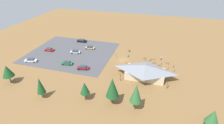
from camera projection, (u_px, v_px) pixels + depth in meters
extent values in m
plane|color=olive|center=(123.00, 60.00, 72.53)|extent=(160.00, 160.00, 0.00)
cube|color=#4C4C51|center=(72.00, 52.00, 78.96)|extent=(36.70, 31.63, 0.05)
cube|color=beige|center=(145.00, 74.00, 60.78)|extent=(13.09, 6.72, 2.93)
pyramid|color=gray|center=(145.00, 68.00, 59.56)|extent=(15.69, 9.32, 2.07)
cylinder|color=brown|center=(168.00, 71.00, 62.63)|extent=(0.20, 0.20, 2.93)
cylinder|color=brown|center=(126.00, 65.00, 66.41)|extent=(0.20, 0.20, 2.93)
cylinder|color=brown|center=(167.00, 85.00, 55.15)|extent=(0.20, 0.20, 2.93)
cylinder|color=brown|center=(120.00, 77.00, 58.92)|extent=(0.20, 0.20, 2.93)
cylinder|color=brown|center=(129.00, 51.00, 79.32)|extent=(0.60, 0.60, 0.90)
cylinder|color=#99999E|center=(115.00, 56.00, 73.24)|extent=(0.08, 0.08, 2.20)
cube|color=#1959B2|center=(115.00, 55.00, 72.85)|extent=(0.56, 0.04, 0.40)
cylinder|color=brown|center=(10.00, 79.00, 57.91)|extent=(0.39, 0.39, 2.72)
cone|color=#194C23|center=(7.00, 71.00, 56.28)|extent=(3.64, 3.64, 3.99)
cone|color=#2D6633|center=(213.00, 117.00, 40.41)|extent=(3.12, 3.12, 3.68)
cylinder|color=brown|center=(42.00, 95.00, 51.61)|extent=(0.37, 0.37, 1.94)
cone|color=#194C23|center=(40.00, 85.00, 49.90)|extent=(2.46, 2.46, 5.06)
cylinder|color=brown|center=(112.00, 100.00, 49.17)|extent=(0.41, 0.41, 2.84)
cone|color=#194C23|center=(112.00, 87.00, 47.06)|extent=(3.66, 3.66, 5.82)
cylinder|color=brown|center=(85.00, 96.00, 50.68)|extent=(0.48, 0.48, 2.47)
cone|color=#194C23|center=(85.00, 88.00, 49.17)|extent=(2.72, 2.72, 3.71)
cylinder|color=brown|center=(135.00, 105.00, 47.29)|extent=(0.42, 0.42, 2.82)
cone|color=#2D6633|center=(136.00, 93.00, 45.28)|extent=(3.18, 3.18, 5.40)
torus|color=black|center=(145.00, 60.00, 71.90)|extent=(0.61, 0.33, 0.66)
torus|color=black|center=(147.00, 61.00, 71.28)|extent=(0.61, 0.33, 0.66)
cylinder|color=orange|center=(146.00, 60.00, 71.54)|extent=(0.88, 0.46, 0.04)
cylinder|color=orange|center=(146.00, 60.00, 71.60)|extent=(0.04, 0.04, 0.43)
cube|color=black|center=(146.00, 59.00, 71.49)|extent=(0.21, 0.16, 0.05)
cylinder|color=orange|center=(147.00, 60.00, 71.24)|extent=(0.04, 0.04, 0.41)
cylinder|color=black|center=(147.00, 60.00, 71.15)|extent=(0.24, 0.45, 0.03)
torus|color=black|center=(174.00, 70.00, 65.35)|extent=(0.11, 0.70, 0.70)
torus|color=black|center=(174.00, 71.00, 64.52)|extent=(0.11, 0.70, 0.70)
cylinder|color=#B7B7BC|center=(174.00, 70.00, 64.88)|extent=(0.13, 0.94, 0.04)
cylinder|color=#B7B7BC|center=(174.00, 70.00, 64.99)|extent=(0.04, 0.04, 0.37)
cube|color=black|center=(174.00, 69.00, 64.90)|extent=(0.10, 0.21, 0.05)
cylinder|color=#B7B7BC|center=(174.00, 70.00, 64.48)|extent=(0.04, 0.04, 0.47)
cylinder|color=black|center=(174.00, 70.00, 64.37)|extent=(0.48, 0.08, 0.03)
torus|color=black|center=(174.00, 65.00, 67.99)|extent=(0.07, 0.69, 0.69)
torus|color=black|center=(174.00, 67.00, 67.11)|extent=(0.07, 0.69, 0.69)
cylinder|color=#2347B7|center=(174.00, 66.00, 67.49)|extent=(0.07, 0.96, 0.04)
cylinder|color=#2347B7|center=(174.00, 65.00, 67.60)|extent=(0.04, 0.04, 0.42)
cube|color=black|center=(174.00, 65.00, 67.50)|extent=(0.09, 0.20, 0.05)
cylinder|color=#2347B7|center=(174.00, 66.00, 67.10)|extent=(0.04, 0.04, 0.41)
cylinder|color=black|center=(174.00, 66.00, 67.00)|extent=(0.48, 0.05, 0.03)
torus|color=black|center=(154.00, 59.00, 72.54)|extent=(0.65, 0.18, 0.66)
torus|color=black|center=(152.00, 59.00, 72.60)|extent=(0.65, 0.18, 0.66)
cylinder|color=yellow|center=(153.00, 59.00, 72.52)|extent=(0.91, 0.24, 0.04)
cylinder|color=yellow|center=(154.00, 59.00, 72.46)|extent=(0.04, 0.04, 0.40)
cube|color=black|center=(154.00, 58.00, 72.36)|extent=(0.21, 0.12, 0.05)
cylinder|color=yellow|center=(152.00, 59.00, 72.49)|extent=(0.04, 0.04, 0.45)
cylinder|color=black|center=(152.00, 58.00, 72.38)|extent=(0.14, 0.48, 0.03)
torus|color=black|center=(161.00, 63.00, 69.57)|extent=(0.13, 0.67, 0.67)
torus|color=black|center=(161.00, 64.00, 68.72)|extent=(0.13, 0.67, 0.67)
cylinder|color=silver|center=(161.00, 64.00, 69.09)|extent=(0.15, 0.89, 0.04)
cylinder|color=silver|center=(161.00, 63.00, 69.21)|extent=(0.04, 0.04, 0.36)
cube|color=black|center=(161.00, 63.00, 69.12)|extent=(0.11, 0.21, 0.05)
cylinder|color=silver|center=(161.00, 64.00, 68.71)|extent=(0.04, 0.04, 0.41)
cylinder|color=black|center=(162.00, 63.00, 68.61)|extent=(0.48, 0.09, 0.03)
torus|color=black|center=(144.00, 58.00, 73.22)|extent=(0.63, 0.36, 0.69)
torus|color=black|center=(146.00, 58.00, 73.39)|extent=(0.63, 0.36, 0.69)
cylinder|color=#722D9E|center=(145.00, 58.00, 73.25)|extent=(0.80, 0.45, 0.04)
cylinder|color=#722D9E|center=(144.00, 58.00, 73.18)|extent=(0.04, 0.04, 0.42)
cube|color=black|center=(144.00, 57.00, 73.07)|extent=(0.21, 0.16, 0.05)
cylinder|color=#722D9E|center=(146.00, 58.00, 73.26)|extent=(0.04, 0.04, 0.48)
cylinder|color=black|center=(146.00, 57.00, 73.14)|extent=(0.25, 0.44, 0.03)
torus|color=black|center=(155.00, 63.00, 69.65)|extent=(0.66, 0.33, 0.71)
torus|color=black|center=(153.00, 63.00, 69.51)|extent=(0.66, 0.33, 0.71)
cylinder|color=black|center=(154.00, 63.00, 69.52)|extent=(0.92, 0.45, 0.04)
cylinder|color=black|center=(155.00, 63.00, 69.51)|extent=(0.04, 0.04, 0.40)
cube|color=black|center=(155.00, 62.00, 69.41)|extent=(0.22, 0.16, 0.05)
cylinder|color=black|center=(153.00, 63.00, 69.42)|extent=(0.04, 0.04, 0.43)
cylinder|color=black|center=(153.00, 62.00, 69.32)|extent=(0.23, 0.45, 0.03)
torus|color=black|center=(169.00, 64.00, 69.30)|extent=(0.64, 0.18, 0.65)
torus|color=black|center=(166.00, 63.00, 69.74)|extent=(0.64, 0.18, 0.65)
cylinder|color=#197A7F|center=(168.00, 63.00, 69.47)|extent=(0.93, 0.24, 0.04)
cylinder|color=#197A7F|center=(168.00, 63.00, 69.35)|extent=(0.04, 0.04, 0.37)
cube|color=black|center=(168.00, 63.00, 69.26)|extent=(0.21, 0.12, 0.05)
cylinder|color=#197A7F|center=(167.00, 63.00, 69.59)|extent=(0.04, 0.04, 0.43)
cylinder|color=black|center=(167.00, 62.00, 69.49)|extent=(0.14, 0.48, 0.03)
torus|color=black|center=(160.00, 66.00, 67.44)|extent=(0.47, 0.54, 0.68)
torus|color=black|center=(158.00, 65.00, 68.27)|extent=(0.47, 0.54, 0.68)
cylinder|color=red|center=(159.00, 65.00, 67.80)|extent=(0.65, 0.75, 0.04)
cylinder|color=red|center=(160.00, 66.00, 67.61)|extent=(0.04, 0.04, 0.37)
cube|color=black|center=(160.00, 65.00, 67.52)|extent=(0.19, 0.20, 0.05)
cylinder|color=red|center=(159.00, 65.00, 68.07)|extent=(0.04, 0.04, 0.49)
cylinder|color=black|center=(159.00, 64.00, 67.95)|extent=(0.39, 0.34, 0.03)
torus|color=black|center=(150.00, 61.00, 71.28)|extent=(0.10, 0.70, 0.70)
torus|color=black|center=(150.00, 60.00, 72.06)|extent=(0.10, 0.70, 0.70)
cylinder|color=#1E7F38|center=(150.00, 60.00, 71.61)|extent=(0.11, 0.89, 0.04)
cylinder|color=#1E7F38|center=(150.00, 60.00, 71.44)|extent=(0.04, 0.04, 0.38)
cube|color=black|center=(150.00, 60.00, 71.34)|extent=(0.10, 0.21, 0.05)
cylinder|color=#1E7F38|center=(150.00, 59.00, 71.88)|extent=(0.04, 0.04, 0.45)
cylinder|color=black|center=(150.00, 59.00, 71.77)|extent=(0.48, 0.07, 0.03)
cube|color=black|center=(82.00, 41.00, 89.30)|extent=(4.79, 2.01, 0.64)
cube|color=#2D3842|center=(82.00, 40.00, 89.00)|extent=(2.71, 1.71, 0.59)
cylinder|color=black|center=(78.00, 42.00, 89.07)|extent=(0.65, 0.25, 0.64)
cylinder|color=black|center=(80.00, 40.00, 90.42)|extent=(0.65, 0.25, 0.64)
cylinder|color=black|center=(84.00, 42.00, 88.38)|extent=(0.65, 0.25, 0.64)
cylinder|color=black|center=(85.00, 41.00, 89.74)|extent=(0.65, 0.25, 0.64)
cube|color=red|center=(49.00, 50.00, 80.03)|extent=(4.26, 1.96, 0.61)
cube|color=#2D3842|center=(49.00, 49.00, 79.75)|extent=(2.40, 1.71, 0.54)
cylinder|color=black|center=(46.00, 51.00, 79.77)|extent=(0.64, 0.23, 0.64)
cylinder|color=black|center=(48.00, 49.00, 81.17)|extent=(0.64, 0.23, 0.64)
cylinder|color=black|center=(51.00, 51.00, 79.10)|extent=(0.64, 0.23, 0.64)
cylinder|color=black|center=(53.00, 50.00, 80.50)|extent=(0.64, 0.23, 0.64)
cube|color=#BCBCC1|center=(75.00, 52.00, 77.93)|extent=(4.60, 2.63, 0.62)
cube|color=#2D3842|center=(75.00, 51.00, 77.64)|extent=(2.69, 2.03, 0.56)
cylinder|color=black|center=(72.00, 53.00, 77.45)|extent=(0.67, 0.35, 0.64)
cylinder|color=black|center=(73.00, 52.00, 78.80)|extent=(0.67, 0.35, 0.64)
cylinder|color=black|center=(78.00, 53.00, 77.26)|extent=(0.67, 0.35, 0.64)
cylinder|color=black|center=(79.00, 52.00, 78.61)|extent=(0.67, 0.35, 0.64)
cube|color=maroon|center=(83.00, 68.00, 65.96)|extent=(4.64, 2.72, 0.61)
cube|color=#2D3842|center=(83.00, 67.00, 65.69)|extent=(2.72, 2.10, 0.48)
cylinder|color=black|center=(79.00, 69.00, 65.45)|extent=(0.67, 0.35, 0.64)
cylinder|color=black|center=(80.00, 67.00, 66.87)|extent=(0.67, 0.35, 0.64)
cylinder|color=black|center=(87.00, 70.00, 65.25)|extent=(0.67, 0.35, 0.64)
cylinder|color=black|center=(87.00, 67.00, 66.67)|extent=(0.67, 0.35, 0.64)
cube|color=white|center=(31.00, 61.00, 70.91)|extent=(5.07, 2.95, 0.70)
cube|color=#2D3842|center=(31.00, 59.00, 70.62)|extent=(2.98, 2.21, 0.49)
cylinder|color=black|center=(26.00, 62.00, 70.39)|extent=(0.67, 0.37, 0.64)
cylinder|color=black|center=(28.00, 60.00, 71.77)|extent=(0.67, 0.37, 0.64)
cylinder|color=black|center=(34.00, 62.00, 70.30)|extent=(0.67, 0.37, 0.64)
cylinder|color=black|center=(36.00, 60.00, 71.68)|extent=(0.67, 0.37, 0.64)
cube|color=tan|center=(90.00, 48.00, 81.88)|extent=(4.57, 2.16, 0.60)
cube|color=#2D3842|center=(90.00, 47.00, 81.59)|extent=(2.61, 1.78, 0.59)
cylinder|color=black|center=(86.00, 49.00, 81.57)|extent=(0.66, 0.27, 0.64)
cylinder|color=black|center=(87.00, 47.00, 82.91)|extent=(0.66, 0.27, 0.64)
cylinder|color=black|center=(93.00, 49.00, 81.05)|extent=(0.66, 0.27, 0.64)
cylinder|color=black|center=(94.00, 48.00, 82.38)|extent=(0.66, 0.27, 0.64)
cube|color=#1E6B3D|center=(67.00, 63.00, 69.13)|extent=(4.58, 2.52, 0.60)
cube|color=#2D3842|center=(67.00, 62.00, 68.87)|extent=(2.66, 2.00, 0.45)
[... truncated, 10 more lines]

